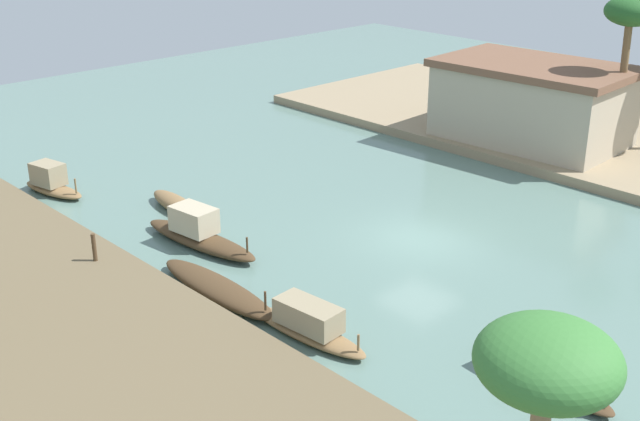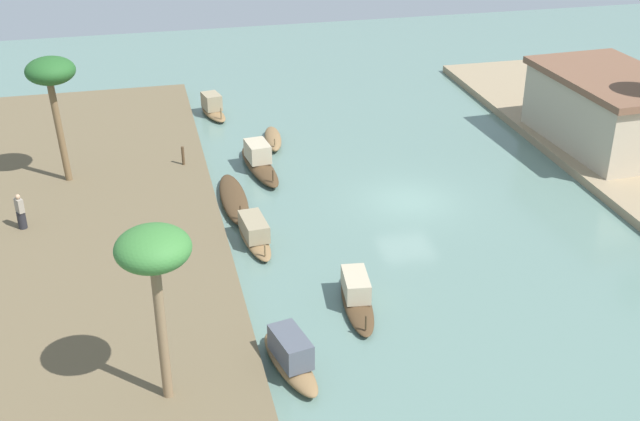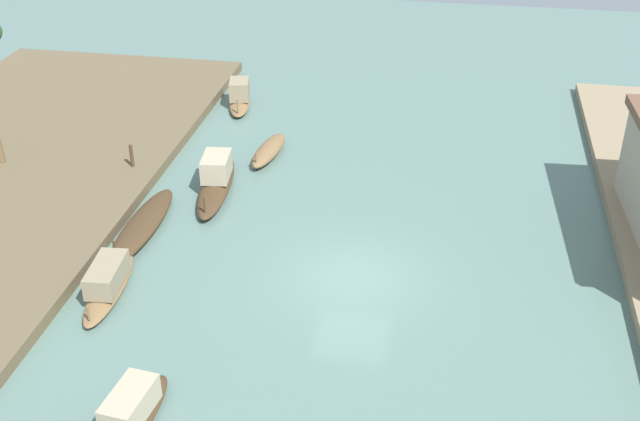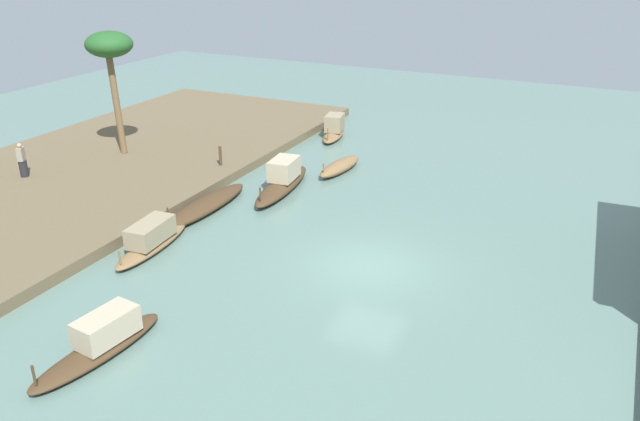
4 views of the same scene
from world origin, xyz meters
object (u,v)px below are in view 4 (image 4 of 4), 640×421
at_px(mooring_post, 220,156).
at_px(sampan_with_tall_canopy, 206,205).
at_px(sampan_downstream_large, 102,341).
at_px(sampan_near_left_bank, 334,129).
at_px(sampan_midstream, 340,166).
at_px(palm_tree_left_near, 110,49).
at_px(person_on_near_bank, 22,162).
at_px(sampan_upstream_small, 283,180).
at_px(sampan_foreground, 152,239).

bearing_deg(mooring_post, sampan_with_tall_canopy, 25.67).
bearing_deg(sampan_with_tall_canopy, sampan_downstream_large, 19.36).
bearing_deg(sampan_near_left_bank, sampan_downstream_large, -4.30).
height_order(sampan_midstream, palm_tree_left_near, palm_tree_left_near).
bearing_deg(mooring_post, person_on_near_bank, -54.29).
bearing_deg(sampan_upstream_small, sampan_midstream, 151.87).
height_order(sampan_upstream_small, sampan_with_tall_canopy, sampan_upstream_small).
bearing_deg(sampan_near_left_bank, sampan_with_tall_canopy, -13.85).
distance_m(sampan_upstream_small, sampan_near_left_bank, 8.39).
bearing_deg(person_on_near_bank, palm_tree_left_near, 130.85).
bearing_deg(sampan_downstream_large, sampan_midstream, -172.82).
relative_size(mooring_post, palm_tree_left_near, 0.16).
distance_m(sampan_downstream_large, sampan_midstream, 15.92).
distance_m(sampan_downstream_large, palm_tree_left_near, 17.28).
height_order(sampan_foreground, mooring_post, mooring_post).
xyz_separation_m(person_on_near_bank, mooring_post, (-5.09, 7.08, -0.21)).
bearing_deg(sampan_midstream, sampan_with_tall_canopy, -18.09).
bearing_deg(sampan_foreground, sampan_with_tall_canopy, -179.92).
distance_m(sampan_foreground, palm_tree_left_near, 11.69).
distance_m(sampan_foreground, sampan_upstream_small, 7.26).
relative_size(sampan_foreground, sampan_upstream_small, 0.78).
relative_size(sampan_foreground, person_on_near_bank, 2.69).
distance_m(sampan_midstream, sampan_near_left_bank, 5.66).
distance_m(sampan_downstream_large, person_on_near_bank, 14.64).
height_order(sampan_downstream_large, person_on_near_bank, person_on_near_bank).
relative_size(sampan_with_tall_canopy, mooring_post, 5.69).
bearing_deg(sampan_with_tall_canopy, palm_tree_left_near, -114.50).
bearing_deg(sampan_upstream_small, mooring_post, -105.72).
relative_size(sampan_upstream_small, person_on_near_bank, 3.43).
bearing_deg(person_on_near_bank, sampan_downstream_large, 26.27).
height_order(sampan_midstream, sampan_near_left_bank, sampan_near_left_bank).
xyz_separation_m(person_on_near_bank, palm_tree_left_near, (-4.56, 1.59, 4.39)).
relative_size(sampan_foreground, sampan_with_tall_canopy, 0.78).
xyz_separation_m(sampan_near_left_bank, person_on_near_bank, (12.80, -9.38, 0.62)).
height_order(sampan_downstream_large, palm_tree_left_near, palm_tree_left_near).
bearing_deg(sampan_downstream_large, palm_tree_left_near, -133.65).
xyz_separation_m(sampan_foreground, sampan_upstream_small, (-7.13, 1.40, 0.04)).
distance_m(sampan_upstream_small, sampan_with_tall_canopy, 3.80).
xyz_separation_m(sampan_midstream, palm_tree_left_near, (3.22, -10.40, 5.22)).
bearing_deg(mooring_post, sampan_upstream_small, 80.93).
relative_size(sampan_downstream_large, sampan_upstream_small, 0.81).
bearing_deg(palm_tree_left_near, sampan_near_left_bank, 136.57).
bearing_deg(mooring_post, sampan_downstream_large, 21.02).
distance_m(sampan_midstream, mooring_post, 5.64).
xyz_separation_m(sampan_downstream_large, sampan_upstream_small, (-12.64, -1.45, 0.06)).
height_order(sampan_midstream, sampan_upstream_small, sampan_upstream_small).
xyz_separation_m(sampan_downstream_large, palm_tree_left_near, (-12.70, -10.57, 5.08)).
xyz_separation_m(sampan_downstream_large, mooring_post, (-13.22, -5.08, 0.48)).
xyz_separation_m(sampan_upstream_small, sampan_with_tall_canopy, (3.37, -1.73, -0.24)).
bearing_deg(sampan_midstream, person_on_near_bank, -50.70).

